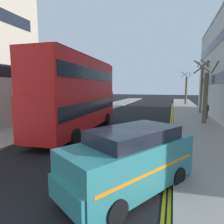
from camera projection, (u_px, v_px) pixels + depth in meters
The scene contains 10 objects.
sidewalk_right at pixel (198, 128), 15.92m from camera, with size 4.00×80.00×0.14m, color gray.
sidewalk_left at pixel (63, 120), 19.87m from camera, with size 4.00×80.00×0.14m, color gray.
kerb_line_outer at pixel (172, 132), 14.68m from camera, with size 0.10×56.00×0.01m, color yellow.
kerb_line_inner at pixel (170, 132), 14.73m from camera, with size 0.10×56.00×0.01m, color yellow.
double_decker_bus_away at pixel (79, 93), 14.48m from camera, with size 3.18×10.91×5.64m.
taxi_minivan at pixel (129, 160), 6.27m from camera, with size 4.10×5.08×2.12m.
pedestrian_far at pixel (207, 111), 20.15m from camera, with size 0.34×0.22×1.62m.
street_tree_near at pixel (205, 95), 17.34m from camera, with size 2.02×2.28×5.74m.
street_tree_mid at pixel (186, 90), 37.15m from camera, with size 1.78×2.19×6.39m.
street_tree_far at pixel (202, 86), 24.39m from camera, with size 1.63×1.72×6.83m.
Camera 1 is at (4.38, -1.08, 3.46)m, focal length 30.54 mm.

